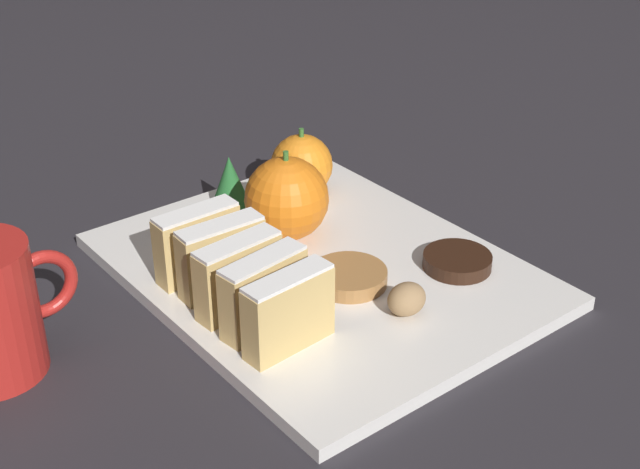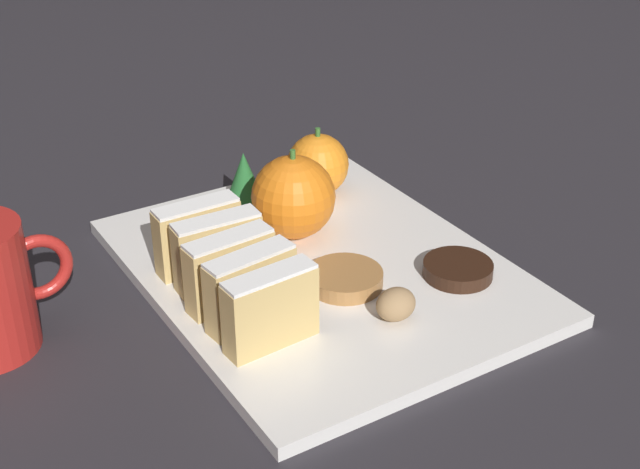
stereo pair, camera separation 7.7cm
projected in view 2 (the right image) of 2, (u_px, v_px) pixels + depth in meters
The scene contains 13 objects.
ground_plane at pixel (320, 276), 0.79m from camera, with size 6.00×6.00×0.00m, color #28262B.
serving_platter at pixel (320, 270), 0.78m from camera, with size 0.29×0.37×0.01m.
stollen_slice_front at pixel (271, 309), 0.66m from camera, with size 0.08×0.03×0.06m.
stollen_slice_second at pixel (251, 289), 0.69m from camera, with size 0.08×0.03×0.06m.
stollen_slice_third at pixel (230, 271), 0.71m from camera, with size 0.08×0.03×0.06m.
stollen_slice_fourth at pixel (218, 251), 0.74m from camera, with size 0.08×0.02×0.06m.
stollen_slice_fifth at pixel (198, 236), 0.76m from camera, with size 0.07×0.02×0.06m.
orange_near at pixel (318, 165), 0.89m from camera, with size 0.06×0.06×0.07m.
orange_far at pixel (293, 197), 0.81m from camera, with size 0.08×0.08×0.09m.
walnut at pixel (396, 304), 0.70m from camera, with size 0.03×0.03×0.03m.
chocolate_cookie at pixel (458, 269), 0.76m from camera, with size 0.06×0.06×0.01m.
gingerbread_cookie at pixel (348, 277), 0.75m from camera, with size 0.06×0.06×0.01m.
evergreen_sprig at pixel (247, 177), 0.87m from camera, with size 0.04×0.04×0.05m.
Camera 2 is at (-0.35, -0.57, 0.42)m, focal length 50.00 mm.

